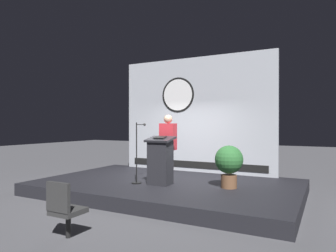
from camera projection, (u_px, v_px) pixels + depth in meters
name	position (u px, v px, depth m)	size (l,w,h in m)	color
ground_plane	(167.00, 193.00, 7.76)	(40.00, 40.00, 0.00)	#4C4C51
stage_platform	(167.00, 187.00, 7.76)	(6.40, 4.00, 0.30)	black
banner_display	(195.00, 115.00, 9.39)	(4.89, 0.12, 3.52)	#B2B7C1
podium	(160.00, 161.00, 7.34)	(0.64, 0.50, 1.17)	#26262B
speaker_person	(168.00, 147.00, 7.79)	(0.40, 0.26, 1.70)	black
microphone_stand	(138.00, 162.00, 7.53)	(0.24, 0.53, 1.50)	black
potted_plant	(229.00, 162.00, 6.95)	(0.64, 0.64, 0.97)	brown
audience_chair_left	(64.00, 207.00, 4.63)	(0.44, 0.45, 0.89)	black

